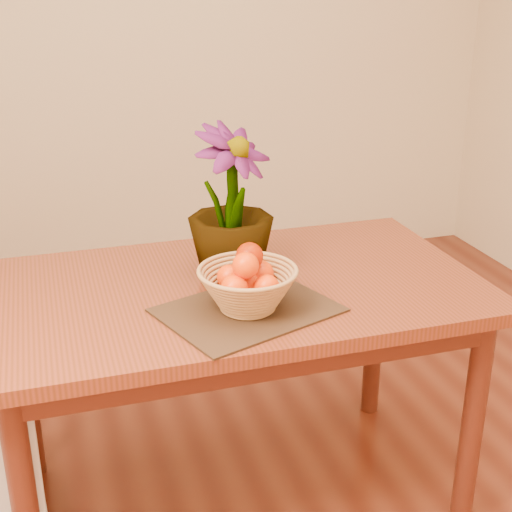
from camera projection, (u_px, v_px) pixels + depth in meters
name	position (u px, v px, depth m)	size (l,w,h in m)	color
wall_back	(128.00, 21.00, 3.54)	(4.00, 0.02, 2.70)	beige
table	(236.00, 311.00, 2.06)	(1.40, 0.80, 0.75)	maroon
placemat	(248.00, 310.00, 1.87)	(0.43, 0.32, 0.01)	#362113
wicker_basket	(248.00, 291.00, 1.84)	(0.26, 0.26, 0.11)	#AA7D47
orange_pile	(248.00, 272.00, 1.83)	(0.16, 0.16, 0.13)	#FF3204
potted_plant	(231.00, 203.00, 2.02)	(0.25, 0.25, 0.44)	#154914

